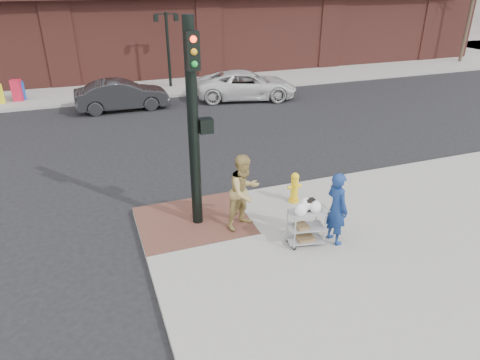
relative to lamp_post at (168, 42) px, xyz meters
name	(u,v)px	position (x,y,z in m)	size (l,w,h in m)	color
ground	(226,239)	(-2.00, -16.00, -2.62)	(220.00, 220.00, 0.00)	black
sidewalk_far	(243,43)	(10.50, 16.00, -2.54)	(65.00, 36.00, 0.15)	gray
brick_curb_ramp	(193,220)	(-2.60, -15.10, -2.46)	(2.80, 2.40, 0.01)	#532F27
lamp_post	(168,42)	(0.00, 0.00, 0.00)	(1.32, 0.22, 4.00)	black
traffic_signal_pole	(194,122)	(-2.48, -15.23, 0.21)	(0.61, 0.51, 5.00)	black
woman_blue	(337,208)	(0.31, -17.18, -1.58)	(0.65, 0.42, 1.77)	navy
pedestrian_tan	(244,192)	(-1.45, -15.79, -1.51)	(0.93, 0.73, 1.92)	#9D8549
sedan_dark	(122,95)	(-3.06, -3.48, -1.90)	(1.52, 4.37, 1.44)	black
minivan_white	(246,85)	(3.30, -3.61, -1.89)	(2.41, 5.22, 1.45)	silver
utility_cart	(306,224)	(-0.38, -17.03, -1.95)	(0.90, 0.61, 1.15)	gray
fire_hydrant	(295,187)	(0.32, -15.07, -2.02)	(0.41, 0.29, 0.88)	yellow
newsbox_red	(17,90)	(-7.92, -0.50, -1.94)	(0.45, 0.40, 1.07)	red
newsbox_blue	(21,91)	(-7.77, -0.32, -2.01)	(0.39, 0.35, 0.92)	#18419F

